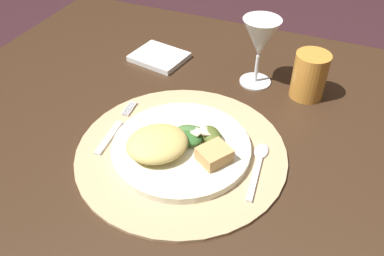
% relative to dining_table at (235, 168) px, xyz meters
% --- Properties ---
extents(dining_table, '(1.31, 0.87, 0.72)m').
position_rel_dining_table_xyz_m(dining_table, '(0.00, 0.00, 0.00)').
color(dining_table, '#362316').
rests_on(dining_table, ground).
extents(placemat, '(0.38, 0.38, 0.01)m').
position_rel_dining_table_xyz_m(placemat, '(-0.08, -0.11, 0.12)').
color(placemat, tan).
rests_on(placemat, dining_table).
extents(dinner_plate, '(0.25, 0.25, 0.01)m').
position_rel_dining_table_xyz_m(dinner_plate, '(-0.08, -0.11, 0.13)').
color(dinner_plate, silver).
rests_on(dinner_plate, placemat).
extents(pasta_serving, '(0.14, 0.15, 0.04)m').
position_rel_dining_table_xyz_m(pasta_serving, '(-0.11, -0.14, 0.15)').
color(pasta_serving, '#D3BC66').
rests_on(pasta_serving, dinner_plate).
extents(salad_greens, '(0.10, 0.07, 0.03)m').
position_rel_dining_table_xyz_m(salad_greens, '(-0.05, -0.08, 0.14)').
color(salad_greens, '#2C5E27').
rests_on(salad_greens, dinner_plate).
extents(bread_piece, '(0.07, 0.07, 0.02)m').
position_rel_dining_table_xyz_m(bread_piece, '(-0.01, -0.12, 0.15)').
color(bread_piece, tan).
rests_on(bread_piece, dinner_plate).
extents(fork, '(0.03, 0.16, 0.00)m').
position_rel_dining_table_xyz_m(fork, '(-0.22, -0.11, 0.12)').
color(fork, silver).
rests_on(fork, placemat).
extents(spoon, '(0.03, 0.14, 0.01)m').
position_rel_dining_table_xyz_m(spoon, '(0.06, -0.08, 0.12)').
color(spoon, silver).
rests_on(spoon, placemat).
extents(napkin, '(0.14, 0.12, 0.01)m').
position_rel_dining_table_xyz_m(napkin, '(-0.26, 0.17, 0.12)').
color(napkin, white).
rests_on(napkin, dining_table).
extents(wine_glass, '(0.08, 0.08, 0.15)m').
position_rel_dining_table_xyz_m(wine_glass, '(-0.02, 0.16, 0.22)').
color(wine_glass, silver).
rests_on(wine_glass, dining_table).
extents(amber_tumbler, '(0.07, 0.07, 0.10)m').
position_rel_dining_table_xyz_m(amber_tumbler, '(0.10, 0.16, 0.16)').
color(amber_tumbler, '#CD8835').
rests_on(amber_tumbler, dining_table).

